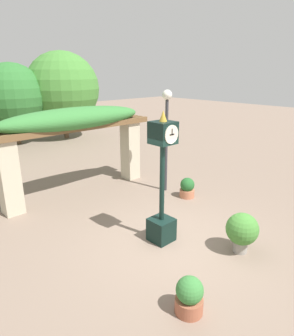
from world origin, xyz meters
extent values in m
plane|color=#7F6B5B|center=(0.00, 0.00, 0.00)|extent=(60.00, 60.00, 0.00)
cube|color=black|center=(-0.12, 0.27, 0.28)|extent=(0.52, 0.52, 0.56)
cylinder|color=black|center=(-0.12, 0.27, 1.45)|extent=(0.11, 0.11, 1.78)
cylinder|color=gold|center=(-0.12, 0.27, 2.35)|extent=(0.18, 0.18, 0.04)
cube|color=black|center=(-0.12, 0.27, 2.61)|extent=(0.48, 0.48, 0.48)
cylinder|color=beige|center=(-0.12, 0.02, 2.61)|extent=(0.40, 0.02, 0.40)
cylinder|color=beige|center=(-0.12, 0.53, 2.61)|extent=(0.40, 0.02, 0.40)
cube|color=black|center=(-0.12, 0.01, 2.61)|extent=(0.14, 0.01, 0.02)
cube|color=black|center=(-0.12, 0.01, 2.67)|extent=(0.02, 0.01, 0.13)
cone|color=gold|center=(-0.12, 0.27, 2.97)|extent=(0.17, 0.17, 0.23)
cube|color=#BCB299|center=(-2.18, 4.16, 1.06)|extent=(0.52, 0.52, 2.12)
cube|color=#BCB299|center=(2.18, 4.16, 1.06)|extent=(0.52, 0.52, 2.12)
cube|color=brown|center=(0.00, 3.90, 2.20)|extent=(5.48, 0.16, 0.18)
cube|color=brown|center=(0.00, 4.16, 2.20)|extent=(5.48, 0.16, 0.18)
cube|color=brown|center=(0.00, 4.42, 2.20)|extent=(5.48, 0.16, 0.18)
ellipsoid|color=#387A38|center=(0.00, 4.16, 2.47)|extent=(4.86, 1.12, 0.70)
cylinder|color=#9E563D|center=(-1.40, -1.63, 0.13)|extent=(0.48, 0.48, 0.27)
sphere|color=#387A38|center=(-1.40, -1.63, 0.44)|extent=(0.46, 0.46, 0.46)
cylinder|color=#B26B4C|center=(2.33, 1.51, 0.13)|extent=(0.47, 0.47, 0.25)
sphere|color=#235B28|center=(2.33, 1.51, 0.42)|extent=(0.45, 0.45, 0.45)
cylinder|color=gray|center=(0.82, -1.28, 0.15)|extent=(0.31, 0.31, 0.30)
sphere|color=#427F33|center=(0.82, -1.28, 0.57)|extent=(0.71, 0.71, 0.71)
cylinder|color=#333338|center=(2.25, 2.39, 1.51)|extent=(0.10, 0.10, 3.02)
sphere|color=white|center=(2.25, 2.39, 3.17)|extent=(0.31, 0.31, 0.31)
cylinder|color=brown|center=(1.18, 12.66, 0.68)|extent=(0.28, 0.28, 1.35)
sphere|color=#2D6B2D|center=(1.18, 12.66, 2.57)|extent=(3.49, 3.49, 3.49)
cylinder|color=brown|center=(3.94, 12.28, 0.71)|extent=(0.28, 0.28, 1.43)
sphere|color=#427F33|center=(3.94, 12.28, 2.89)|extent=(4.18, 4.18, 4.18)
camera|label=1|loc=(-4.68, -4.11, 3.88)|focal=32.00mm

